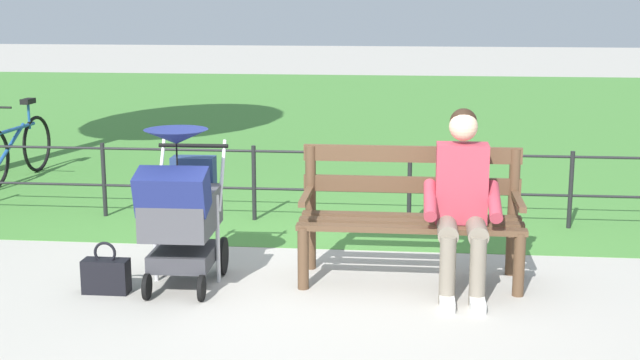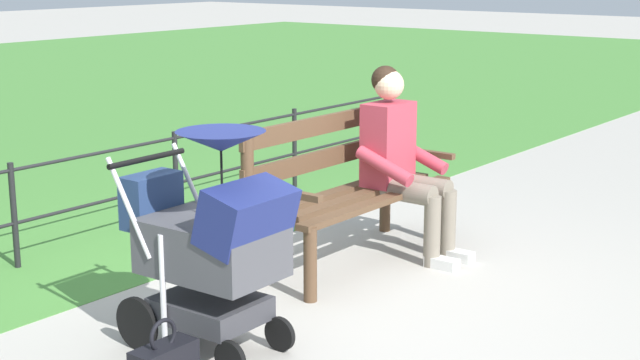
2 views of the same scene
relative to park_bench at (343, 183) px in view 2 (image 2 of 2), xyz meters
name	(u,v)px [view 2 (image 2 of 2)]	position (x,y,z in m)	size (l,w,h in m)	color
ground_plane	(286,293)	(0.73, 0.12, -0.53)	(60.00, 60.00, 0.00)	#ADA89E
park_bench	(343,183)	(0.00, 0.00, 0.00)	(1.60, 0.60, 0.96)	brown
person_on_bench	(401,156)	(-0.35, 0.22, 0.15)	(0.53, 0.74, 1.28)	slate
stroller	(212,239)	(1.60, 0.37, 0.07)	(0.52, 0.90, 1.15)	black
park_fence	(101,185)	(0.73, -1.57, -0.11)	(7.16, 0.04, 0.70)	black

